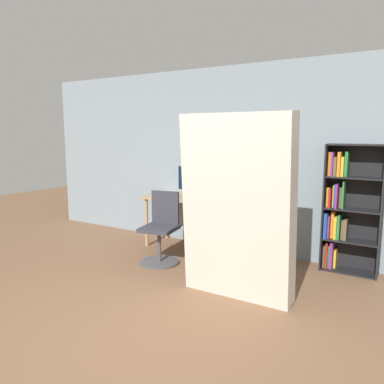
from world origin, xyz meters
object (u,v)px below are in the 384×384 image
Objects in this scene: monitor at (196,180)px; office_chair at (161,234)px; bookshelf at (346,209)px; mattress_near at (238,208)px.

monitor is 1.14m from office_chair.
mattress_near is (-0.83, -1.43, 0.18)m from bookshelf.
office_chair is at bearing -155.85° from bookshelf.
office_chair is 1.52m from mattress_near.
office_chair is at bearing 160.64° from mattress_near.
monitor is 0.68× the size of office_chair.
mattress_near is (1.34, -1.42, -0.04)m from monitor.
bookshelf is 1.67m from mattress_near.
monitor reaches higher than office_chair.
mattress_near is at bearing -46.63° from monitor.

